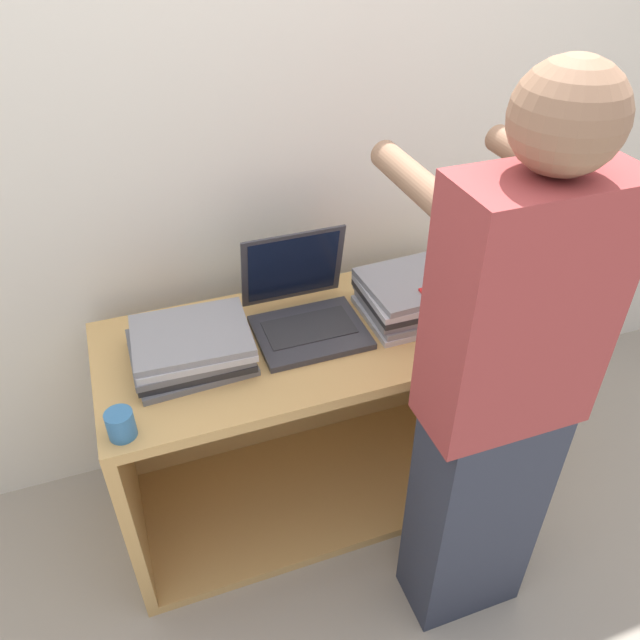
# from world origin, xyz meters

# --- Properties ---
(ground_plane) EXTENTS (12.00, 12.00, 0.00)m
(ground_plane) POSITION_xyz_m (0.00, 0.00, 0.00)
(ground_plane) COLOR #9E9384
(wall_back) EXTENTS (8.00, 0.05, 2.40)m
(wall_back) POSITION_xyz_m (0.00, 0.70, 1.20)
(wall_back) COLOR silver
(wall_back) RESTS_ON ground_plane
(cart) EXTENTS (1.31, 0.59, 0.75)m
(cart) POSITION_xyz_m (0.00, 0.37, 0.38)
(cart) COLOR tan
(cart) RESTS_ON ground_plane
(laptop_open) EXTENTS (0.33, 0.33, 0.28)m
(laptop_open) POSITION_xyz_m (0.00, 0.35, 0.81)
(laptop_open) COLOR #333338
(laptop_open) RESTS_ON cart
(laptop_stack_left) EXTENTS (0.35, 0.29, 0.10)m
(laptop_stack_left) POSITION_xyz_m (-0.36, 0.30, 0.80)
(laptop_stack_left) COLOR slate
(laptop_stack_left) RESTS_ON cart
(laptop_stack_right) EXTENTS (0.35, 0.29, 0.12)m
(laptop_stack_right) POSITION_xyz_m (0.36, 0.30, 0.81)
(laptop_stack_right) COLOR #B7B7BC
(laptop_stack_right) RESTS_ON cart
(person) EXTENTS (0.40, 0.53, 1.67)m
(person) POSITION_xyz_m (0.32, -0.23, 0.84)
(person) COLOR #2D3342
(person) RESTS_ON ground_plane
(mug) EXTENTS (0.07, 0.07, 0.08)m
(mug) POSITION_xyz_m (-0.59, 0.07, 0.79)
(mug) COLOR teal
(mug) RESTS_ON cart
(inventory_tag) EXTENTS (0.06, 0.02, 0.01)m
(inventory_tag) POSITION_xyz_m (0.36, 0.23, 0.88)
(inventory_tag) COLOR red
(inventory_tag) RESTS_ON laptop_stack_right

